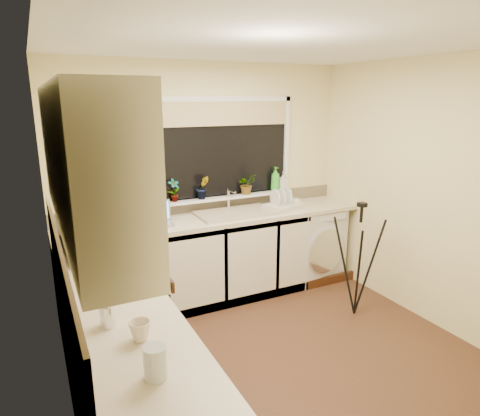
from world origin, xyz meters
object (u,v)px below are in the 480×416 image
object	(u,v)px
microwave	(89,237)
cup_back	(296,202)
tripod	(358,260)
plant_b	(203,188)
kettle	(103,244)
soap_bottle_green	(275,179)
dish_rack	(282,207)
glass_jug	(155,362)
plant_d	(247,184)
soap_bottle_clear	(283,181)
cup_left	(140,331)
steel_jar	(108,316)
laptop	(157,218)
plant_a	(174,190)
washing_machine	(310,241)

from	to	relation	value
microwave	cup_back	bearing A→B (deg)	-87.83
tripod	plant_b	xyz separation A→B (m)	(-1.14, 1.15, 0.60)
kettle	soap_bottle_green	distance (m)	2.25
tripod	dish_rack	bearing A→B (deg)	117.46
glass_jug	plant_d	distance (m)	3.02
soap_bottle_clear	cup_left	size ratio (longest dim) A/B	1.91
tripod	steel_jar	bearing A→B (deg)	-153.71
glass_jug	cup_left	xyz separation A→B (m)	(0.01, 0.33, -0.02)
laptop	glass_jug	world-z (taller)	laptop
plant_d	soap_bottle_green	world-z (taller)	soap_bottle_green
kettle	plant_d	world-z (taller)	plant_d
steel_jar	plant_b	xyz separation A→B (m)	(1.31, 1.93, 0.21)
dish_rack	plant_a	distance (m)	1.19
dish_rack	plant_d	bearing A→B (deg)	121.66
laptop	steel_jar	xyz separation A→B (m)	(-0.75, -1.75, 0.00)
laptop	dish_rack	size ratio (longest dim) A/B	0.83
dish_rack	soap_bottle_clear	size ratio (longest dim) A/B	1.82
laptop	plant_d	xyz separation A→B (m)	(1.08, 0.19, 0.20)
steel_jar	cup_back	size ratio (longest dim) A/B	1.12
kettle	plant_d	size ratio (longest dim) A/B	0.93
laptop	plant_b	world-z (taller)	plant_b
steel_jar	laptop	bearing A→B (deg)	66.70
soap_bottle_clear	cup_left	distance (m)	3.07
plant_d	soap_bottle_clear	size ratio (longest dim) A/B	1.05
cup_left	kettle	bearing A→B (deg)	88.88
microwave	soap_bottle_green	xyz separation A→B (m)	(2.14, 0.77, 0.14)
washing_machine	cup_left	xyz separation A→B (m)	(-2.46, -1.97, 0.51)
laptop	dish_rack	distance (m)	1.39
microwave	cup_left	bearing A→B (deg)	170.97
plant_a	microwave	bearing A→B (deg)	-140.71
tripod	plant_a	world-z (taller)	plant_a
microwave	soap_bottle_clear	size ratio (longest dim) A/B	2.42
laptop	plant_d	world-z (taller)	plant_d
soap_bottle_green	cup_left	xyz separation A→B (m)	(-2.09, -2.16, -0.24)
washing_machine	dish_rack	world-z (taller)	dish_rack
kettle	plant_b	distance (m)	1.47
tripod	steel_jar	size ratio (longest dim) A/B	9.22
microwave	kettle	bearing A→B (deg)	-157.82
dish_rack	soap_bottle_clear	xyz separation A→B (m)	(0.16, 0.25, 0.23)
laptop	plant_d	bearing A→B (deg)	17.08
laptop	plant_b	bearing A→B (deg)	25.30
washing_machine	laptop	distance (m)	1.90
laptop	soap_bottle_clear	distance (m)	1.57
plant_b	soap_bottle_green	size ratio (longest dim) A/B	0.90
dish_rack	cup_left	world-z (taller)	cup_left
dish_rack	plant_d	size ratio (longest dim) A/B	1.73
plant_d	soap_bottle_clear	world-z (taller)	plant_d
plant_a	cup_back	xyz separation A→B (m)	(1.34, -0.22, -0.23)
microwave	soap_bottle_clear	xyz separation A→B (m)	(2.24, 0.75, 0.11)
glass_jug	plant_b	xyz separation A→B (m)	(1.20, 2.47, 0.20)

